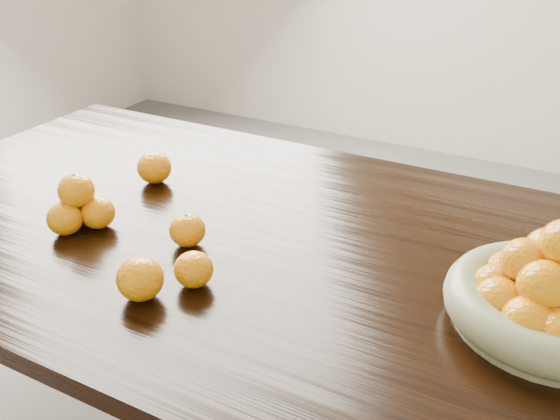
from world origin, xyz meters
The scene contains 7 objects.
dining_table centered at (0.00, 0.00, 0.66)m, with size 2.00×1.00×0.75m.
fruit_bowl centered at (0.48, -0.03, 0.80)m, with size 0.34×0.34×0.19m.
orange_pyramid centered at (-0.43, -0.15, 0.80)m, with size 0.14×0.13×0.12m.
loose_orange_0 centered at (-0.19, -0.10, 0.78)m, with size 0.07×0.07×0.07m, color orange.
loose_orange_1 centered at (-0.15, -0.29, 0.79)m, with size 0.08×0.08×0.08m, color orange.
loose_orange_2 centered at (-0.09, -0.22, 0.78)m, with size 0.07×0.07×0.07m, color orange.
loose_orange_3 centered at (-0.43, 0.10, 0.79)m, with size 0.08×0.08×0.08m, color orange.
Camera 1 is at (0.49, -0.97, 1.39)m, focal length 40.00 mm.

